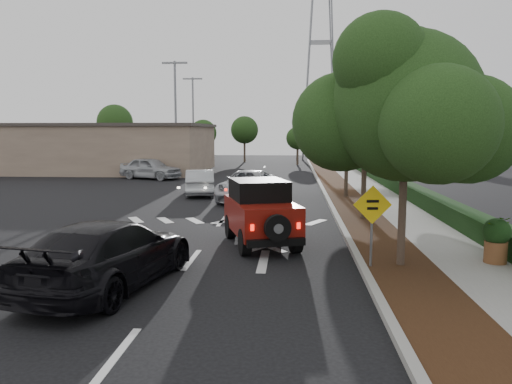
# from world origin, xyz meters

# --- Properties ---
(ground) EXTENTS (120.00, 120.00, 0.00)m
(ground) POSITION_xyz_m (0.00, 0.00, 0.00)
(ground) COLOR black
(ground) RESTS_ON ground
(curb) EXTENTS (0.20, 70.00, 0.15)m
(curb) POSITION_xyz_m (4.60, 12.00, 0.07)
(curb) COLOR #9E9B93
(curb) RESTS_ON ground
(planting_strip) EXTENTS (1.80, 70.00, 0.12)m
(planting_strip) POSITION_xyz_m (5.60, 12.00, 0.06)
(planting_strip) COLOR black
(planting_strip) RESTS_ON ground
(sidewalk) EXTENTS (2.00, 70.00, 0.12)m
(sidewalk) POSITION_xyz_m (7.50, 12.00, 0.06)
(sidewalk) COLOR gray
(sidewalk) RESTS_ON ground
(hedge) EXTENTS (0.80, 70.00, 0.80)m
(hedge) POSITION_xyz_m (8.90, 12.00, 0.40)
(hedge) COLOR black
(hedge) RESTS_ON ground
(commercial_building) EXTENTS (22.00, 12.00, 4.00)m
(commercial_building) POSITION_xyz_m (-16.00, 30.00, 2.00)
(commercial_building) COLOR #836B5A
(commercial_building) RESTS_ON ground
(transmission_tower) EXTENTS (7.00, 4.00, 28.00)m
(transmission_tower) POSITION_xyz_m (6.00, 48.00, 0.00)
(transmission_tower) COLOR slate
(transmission_tower) RESTS_ON ground
(street_tree_near) EXTENTS (3.80, 3.80, 5.92)m
(street_tree_near) POSITION_xyz_m (5.60, -0.50, 0.00)
(street_tree_near) COLOR #1A3110
(street_tree_near) RESTS_ON ground
(street_tree_mid) EXTENTS (3.20, 3.20, 5.32)m
(street_tree_mid) POSITION_xyz_m (5.60, 6.50, 0.00)
(street_tree_mid) COLOR #1A3110
(street_tree_mid) RESTS_ON ground
(street_tree_far) EXTENTS (3.40, 3.40, 5.62)m
(street_tree_far) POSITION_xyz_m (5.60, 13.00, 0.00)
(street_tree_far) COLOR #1A3110
(street_tree_far) RESTS_ON ground
(light_pole_a) EXTENTS (2.00, 0.22, 9.00)m
(light_pole_a) POSITION_xyz_m (-6.50, 26.00, 0.00)
(light_pole_a) COLOR slate
(light_pole_a) RESTS_ON ground
(light_pole_b) EXTENTS (2.00, 0.22, 9.00)m
(light_pole_b) POSITION_xyz_m (-7.50, 38.00, 0.00)
(light_pole_b) COLOR slate
(light_pole_b) RESTS_ON ground
(red_jeep) EXTENTS (2.72, 4.15, 2.03)m
(red_jeep) POSITION_xyz_m (1.75, 2.16, 1.03)
(red_jeep) COLOR black
(red_jeep) RESTS_ON ground
(silver_suv_ahead) EXTENTS (3.13, 5.74, 1.52)m
(silver_suv_ahead) POSITION_xyz_m (0.50, 12.03, 0.76)
(silver_suv_ahead) COLOR #AEB0B6
(silver_suv_ahead) RESTS_ON ground
(black_suv_oncoming) EXTENTS (3.15, 5.69, 1.56)m
(black_suv_oncoming) POSITION_xyz_m (-1.39, -2.51, 0.78)
(black_suv_oncoming) COLOR black
(black_suv_oncoming) RESTS_ON ground
(silver_sedan_oncoming) EXTENTS (2.27, 4.51, 1.42)m
(silver_sedan_oncoming) POSITION_xyz_m (-2.39, 14.08, 0.71)
(silver_sedan_oncoming) COLOR #B8BCC1
(silver_sedan_oncoming) RESTS_ON ground
(parked_suv) EXTENTS (5.13, 3.56, 1.62)m
(parked_suv) POSITION_xyz_m (-7.74, 22.88, 0.81)
(parked_suv) COLOR #ABAEB3
(parked_suv) RESTS_ON ground
(speed_hump_sign) EXTENTS (0.98, 0.12, 2.10)m
(speed_hump_sign) POSITION_xyz_m (4.80, -0.74, 1.45)
(speed_hump_sign) COLOR slate
(speed_hump_sign) RESTS_ON ground
(terracotta_planter) EXTENTS (0.71, 0.71, 1.25)m
(terracotta_planter) POSITION_xyz_m (8.12, -0.16, 0.84)
(terracotta_planter) COLOR brown
(terracotta_planter) RESTS_ON ground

